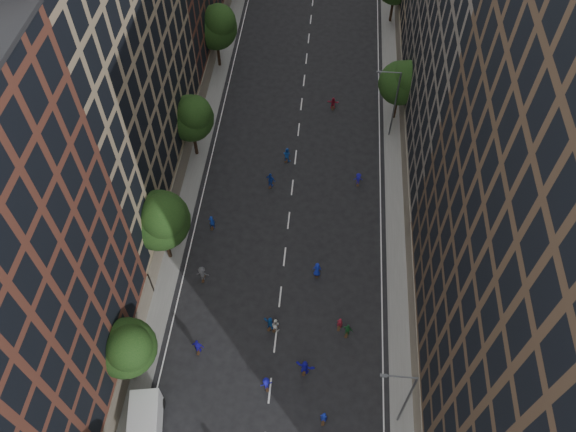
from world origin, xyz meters
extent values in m
plane|color=black|center=(0.00, 40.00, 0.00)|extent=(240.00, 240.00, 0.00)
cube|color=slate|center=(-12.00, 47.50, 0.07)|extent=(4.00, 105.00, 0.15)
cube|color=slate|center=(12.00, 47.50, 0.07)|extent=(4.00, 105.00, 0.15)
cube|color=#907C5E|center=(-19.00, 35.00, 17.00)|extent=(14.00, 26.00, 34.00)
cube|color=#635A51|center=(19.00, 44.00, 16.50)|extent=(14.00, 28.00, 33.00)
cylinder|color=black|center=(-11.20, 14.00, 1.85)|extent=(0.36, 0.36, 3.70)
sphere|color=black|center=(-11.20, 14.00, 5.21)|extent=(4.80, 4.80, 4.80)
sphere|color=black|center=(-10.60, 13.52, 6.41)|extent=(3.60, 3.60, 3.60)
cylinder|color=black|center=(-11.20, 26.00, 2.11)|extent=(0.36, 0.36, 4.22)
sphere|color=black|center=(-11.20, 26.00, 5.95)|extent=(5.60, 5.60, 5.60)
sphere|color=black|center=(-10.50, 25.44, 7.35)|extent=(4.20, 4.20, 4.20)
cylinder|color=black|center=(-11.20, 40.00, 1.94)|extent=(0.36, 0.36, 3.87)
sphere|color=black|center=(-11.20, 40.00, 5.46)|extent=(5.00, 5.00, 5.00)
sphere|color=black|center=(-10.57, 39.50, 6.71)|extent=(3.75, 3.75, 3.75)
cylinder|color=black|center=(-11.20, 56.00, 2.02)|extent=(0.36, 0.36, 4.05)
sphere|color=black|center=(-11.20, 56.00, 5.70)|extent=(5.40, 5.40, 5.40)
sphere|color=black|center=(-10.52, 55.46, 7.05)|extent=(4.05, 4.05, 4.05)
cylinder|color=black|center=(11.20, 48.00, 1.87)|extent=(0.36, 0.36, 3.74)
sphere|color=black|center=(11.20, 48.00, 5.27)|extent=(5.00, 5.00, 5.00)
sphere|color=black|center=(11.82, 47.50, 6.52)|extent=(3.75, 3.75, 3.75)
cylinder|color=black|center=(11.20, 68.00, 1.98)|extent=(0.36, 0.36, 3.96)
cylinder|color=#595B60|center=(10.60, 12.00, 4.50)|extent=(0.18, 0.18, 9.00)
cylinder|color=#595B60|center=(9.40, 12.00, 9.00)|extent=(2.40, 0.12, 0.12)
cube|color=#595B60|center=(8.30, 12.00, 8.95)|extent=(0.50, 0.22, 0.15)
cylinder|color=#595B60|center=(10.60, 45.00, 4.50)|extent=(0.18, 0.18, 9.00)
cylinder|color=#595B60|center=(9.40, 45.00, 9.00)|extent=(2.40, 0.12, 0.12)
cube|color=#595B60|center=(8.30, 45.00, 8.95)|extent=(0.50, 0.22, 0.15)
cube|color=silver|center=(-9.41, 9.82, 1.57)|extent=(2.91, 4.23, 2.38)
cylinder|color=black|center=(-10.74, 11.13, 0.41)|extent=(0.41, 0.86, 0.82)
cylinder|color=black|center=(-8.61, 11.50, 0.41)|extent=(0.41, 0.86, 0.82)
imported|color=#1426A4|center=(4.59, 11.40, 0.84)|extent=(0.64, 0.45, 1.68)
imported|color=#1614AA|center=(-0.30, 13.77, 0.79)|extent=(1.15, 0.90, 1.57)
imported|color=#1E14AA|center=(-6.56, 16.48, 0.95)|extent=(1.17, 0.62, 1.89)
imported|color=#1B16B9|center=(2.79, 15.42, 0.91)|extent=(1.76, 0.95, 1.81)
imported|color=maroon|center=(5.60, 19.86, 0.76)|extent=(0.62, 0.47, 1.52)
imported|color=white|center=(-0.11, 19.19, 0.81)|extent=(0.97, 0.87, 1.62)
imported|color=#45464B|center=(-7.51, 23.76, 0.92)|extent=(1.19, 0.69, 1.83)
imported|color=#1C5D2C|center=(6.34, 19.24, 0.81)|extent=(1.02, 0.71, 1.61)
imported|color=#124594|center=(-0.57, 19.28, 0.80)|extent=(1.54, 1.02, 1.59)
imported|color=#1423A5|center=(3.27, 25.24, 0.88)|extent=(0.86, 0.56, 1.77)
imported|color=#123199|center=(-7.67, 29.92, 0.88)|extent=(0.70, 0.52, 1.77)
imported|color=blue|center=(-0.93, 39.92, 0.91)|extent=(1.08, 0.98, 1.81)
imported|color=#171296|center=(7.03, 37.15, 0.76)|extent=(1.00, 0.61, 1.51)
imported|color=#123198|center=(-2.33, 35.96, 0.96)|extent=(1.22, 0.83, 1.92)
imported|color=maroon|center=(3.86, 49.08, 0.77)|extent=(1.44, 0.52, 1.53)
camera|label=1|loc=(3.02, -3.29, 46.32)|focal=35.00mm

